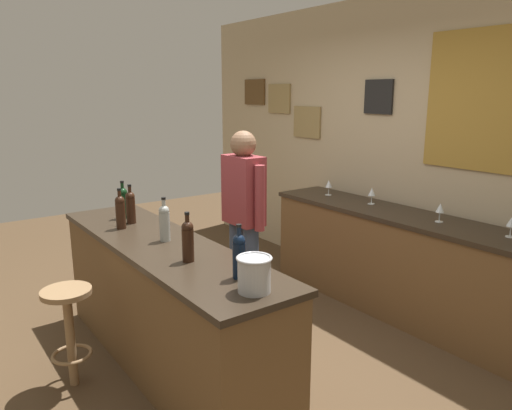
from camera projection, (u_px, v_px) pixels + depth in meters
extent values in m
plane|color=#4C3823|center=(215.00, 347.00, 3.72)|extent=(10.00, 10.00, 0.00)
cube|color=tan|center=(395.00, 148.00, 4.57)|extent=(6.00, 0.06, 2.80)
cube|color=brown|center=(255.00, 92.00, 6.15)|extent=(0.41, 0.02, 0.31)
cube|color=#997F4C|center=(279.00, 99.00, 5.78)|extent=(0.40, 0.02, 0.34)
cube|color=#997F4C|center=(307.00, 122.00, 5.44)|extent=(0.43, 0.02, 0.35)
cube|color=black|center=(379.00, 97.00, 4.59)|extent=(0.33, 0.02, 0.32)
cube|color=#A87F33|center=(484.00, 101.00, 3.78)|extent=(1.00, 0.02, 1.11)
cube|color=brown|center=(165.00, 308.00, 3.39)|extent=(2.39, 0.57, 0.88)
cube|color=#2D2319|center=(162.00, 245.00, 3.28)|extent=(2.44, 0.60, 0.04)
cube|color=brown|center=(398.00, 265.00, 4.26)|extent=(2.61, 0.53, 0.86)
cube|color=#2D2319|center=(401.00, 216.00, 4.15)|extent=(2.67, 0.56, 0.04)
cylinder|color=#384766|center=(251.00, 276.00, 4.01)|extent=(0.13, 0.13, 0.86)
cylinder|color=#384766|center=(237.00, 269.00, 4.16)|extent=(0.13, 0.13, 0.86)
cube|color=maroon|center=(243.00, 190.00, 3.92)|extent=(0.36, 0.20, 0.56)
sphere|color=brown|center=(243.00, 144.00, 3.84)|extent=(0.21, 0.21, 0.21)
cylinder|color=maroon|center=(260.00, 198.00, 3.76)|extent=(0.08, 0.08, 0.52)
cylinder|color=maroon|center=(229.00, 189.00, 4.10)|extent=(0.08, 0.08, 0.52)
cylinder|color=olive|center=(71.00, 340.00, 3.18)|extent=(0.06, 0.06, 0.65)
torus|color=olive|center=(72.00, 354.00, 3.21)|extent=(0.26, 0.26, 0.02)
cylinder|color=olive|center=(66.00, 292.00, 3.10)|extent=(0.32, 0.32, 0.03)
cylinder|color=black|center=(123.00, 206.00, 3.90)|extent=(0.07, 0.07, 0.20)
sphere|color=black|center=(123.00, 192.00, 3.87)|extent=(0.07, 0.07, 0.07)
cylinder|color=black|center=(122.00, 188.00, 3.87)|extent=(0.03, 0.03, 0.09)
cylinder|color=black|center=(122.00, 182.00, 3.85)|extent=(0.03, 0.03, 0.02)
cylinder|color=black|center=(131.00, 211.00, 3.75)|extent=(0.07, 0.07, 0.20)
sphere|color=black|center=(130.00, 196.00, 3.72)|extent=(0.07, 0.07, 0.07)
cylinder|color=black|center=(130.00, 192.00, 3.71)|extent=(0.03, 0.03, 0.09)
cylinder|color=black|center=(129.00, 186.00, 3.70)|extent=(0.03, 0.03, 0.02)
cylinder|color=black|center=(121.00, 215.00, 3.60)|extent=(0.07, 0.07, 0.20)
sphere|color=black|center=(120.00, 201.00, 3.57)|extent=(0.07, 0.07, 0.07)
cylinder|color=black|center=(119.00, 196.00, 3.57)|extent=(0.03, 0.03, 0.09)
cylinder|color=black|center=(119.00, 189.00, 3.55)|extent=(0.03, 0.03, 0.02)
cylinder|color=#999E99|center=(165.00, 227.00, 3.30)|extent=(0.07, 0.07, 0.20)
sphere|color=#999E99|center=(164.00, 211.00, 3.27)|extent=(0.07, 0.07, 0.07)
cylinder|color=#999E99|center=(164.00, 206.00, 3.26)|extent=(0.03, 0.03, 0.09)
cylinder|color=black|center=(163.00, 198.00, 3.25)|extent=(0.03, 0.03, 0.02)
cylinder|color=black|center=(188.00, 245.00, 2.90)|extent=(0.07, 0.07, 0.20)
sphere|color=black|center=(187.00, 227.00, 2.87)|extent=(0.07, 0.07, 0.07)
cylinder|color=black|center=(187.00, 222.00, 2.86)|extent=(0.03, 0.03, 0.09)
cylinder|color=black|center=(187.00, 213.00, 2.85)|extent=(0.03, 0.03, 0.02)
cylinder|color=black|center=(239.00, 261.00, 2.63)|extent=(0.07, 0.07, 0.20)
sphere|color=black|center=(239.00, 241.00, 2.61)|extent=(0.07, 0.07, 0.07)
cylinder|color=black|center=(239.00, 235.00, 2.60)|extent=(0.03, 0.03, 0.09)
cylinder|color=black|center=(239.00, 226.00, 2.59)|extent=(0.03, 0.03, 0.02)
cylinder|color=#B7BABF|center=(254.00, 275.00, 2.45)|extent=(0.17, 0.17, 0.18)
torus|color=#B7BABF|center=(254.00, 258.00, 2.43)|extent=(0.19, 0.19, 0.02)
cylinder|color=silver|center=(328.00, 195.00, 4.89)|extent=(0.06, 0.06, 0.00)
cylinder|color=silver|center=(328.00, 191.00, 4.88)|extent=(0.01, 0.01, 0.07)
cone|color=silver|center=(329.00, 184.00, 4.86)|extent=(0.07, 0.07, 0.08)
cylinder|color=silver|center=(371.00, 204.00, 4.50)|extent=(0.06, 0.06, 0.00)
cylinder|color=silver|center=(371.00, 200.00, 4.49)|extent=(0.01, 0.01, 0.07)
cone|color=silver|center=(372.00, 192.00, 4.47)|extent=(0.07, 0.07, 0.08)
cylinder|color=silver|center=(439.00, 222.00, 3.88)|extent=(0.06, 0.06, 0.00)
cylinder|color=silver|center=(439.00, 217.00, 3.87)|extent=(0.01, 0.01, 0.07)
cone|color=silver|center=(440.00, 208.00, 3.85)|extent=(0.07, 0.07, 0.08)
cylinder|color=silver|center=(510.00, 237.00, 3.47)|extent=(0.06, 0.06, 0.00)
cylinder|color=silver|center=(510.00, 231.00, 3.46)|extent=(0.01, 0.01, 0.07)
cone|color=silver|center=(512.00, 221.00, 3.45)|extent=(0.07, 0.07, 0.08)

